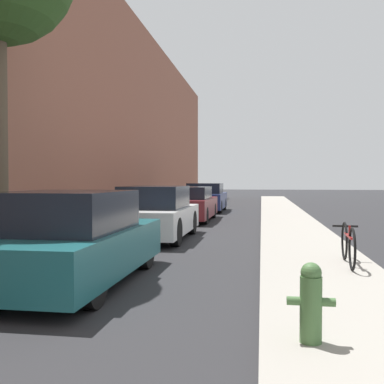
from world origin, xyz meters
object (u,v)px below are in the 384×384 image
(parked_car_navy, at_px, (206,198))
(parked_car_teal, at_px, (69,240))
(bicycle, at_px, (348,244))
(parked_car_white, at_px, (156,214))
(fire_hydrant, at_px, (311,301))
(parked_car_maroon, at_px, (188,204))

(parked_car_navy, bearing_deg, parked_car_teal, -90.43)
(bicycle, bearing_deg, parked_car_white, 143.19)
(parked_car_navy, relative_size, fire_hydrant, 5.47)
(parked_car_navy, bearing_deg, parked_car_white, -90.01)
(parked_car_maroon, relative_size, bicycle, 2.58)
(fire_hydrant, bearing_deg, parked_car_navy, 100.08)
(parked_car_teal, bearing_deg, parked_car_maroon, 89.51)
(parked_car_maroon, height_order, bicycle, parked_car_maroon)
(fire_hydrant, bearing_deg, parked_car_teal, 145.51)
(parked_car_maroon, distance_m, bicycle, 9.99)
(parked_car_maroon, bearing_deg, parked_car_teal, -90.49)
(parked_car_maroon, bearing_deg, parked_car_navy, 89.70)
(parked_car_white, xyz_separation_m, parked_car_navy, (0.00, 10.65, 0.00))
(parked_car_white, xyz_separation_m, fire_hydrant, (3.22, -7.45, -0.18))
(parked_car_white, relative_size, parked_car_navy, 1.00)
(fire_hydrant, bearing_deg, parked_car_white, 113.37)
(bicycle, bearing_deg, parked_car_navy, 109.98)
(parked_car_teal, xyz_separation_m, parked_car_maroon, (0.09, 10.59, -0.03))
(parked_car_navy, relative_size, bicycle, 2.32)
(parked_car_navy, height_order, fire_hydrant, parked_car_navy)
(parked_car_maroon, xyz_separation_m, parked_car_navy, (0.03, 5.21, 0.04))
(parked_car_maroon, distance_m, parked_car_navy, 5.21)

